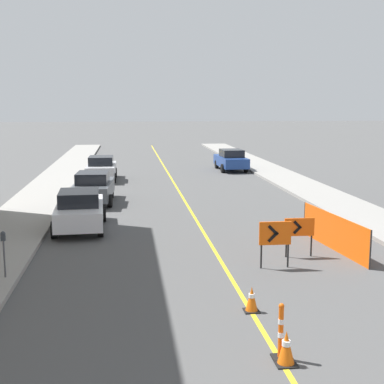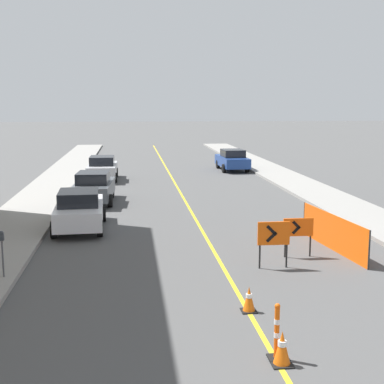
{
  "view_description": "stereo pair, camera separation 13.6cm",
  "coord_description": "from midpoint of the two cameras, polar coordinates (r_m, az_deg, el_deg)",
  "views": [
    {
      "loc": [
        -2.91,
        1.44,
        4.99
      ],
      "look_at": [
        -0.01,
        25.22,
        1.0
      ],
      "focal_mm": 50.0,
      "sensor_mm": 36.0,
      "label": 1
    },
    {
      "loc": [
        -2.78,
        1.43,
        4.99
      ],
      "look_at": [
        -0.01,
        25.22,
        1.0
      ],
      "focal_mm": 50.0,
      "sensor_mm": 36.0,
      "label": 2
    }
  ],
  "objects": [
    {
      "name": "arrow_barricade_secondary",
      "position": [
        17.81,
        11.15,
        -3.9
      ],
      "size": [
        1.0,
        0.09,
        1.3
      ],
      "rotation": [
        0.0,
        0.0,
        -0.01
      ],
      "color": "#EF560C",
      "rests_on": "ground_plane"
    },
    {
      "name": "parked_car_curb_near",
      "position": [
        21.72,
        -12.05,
        -1.88
      ],
      "size": [
        1.99,
        4.37,
        1.59
      ],
      "rotation": [
        0.0,
        0.0,
        0.04
      ],
      "color": "silver",
      "rests_on": "ground_plane"
    },
    {
      "name": "sidewalk_left",
      "position": [
        31.96,
        -15.17,
        0.28
      ],
      "size": [
        2.86,
        65.36,
        0.16
      ],
      "color": "gray",
      "rests_on": "ground_plane"
    },
    {
      "name": "arrow_barricade_primary",
      "position": [
        16.47,
        8.62,
        -4.6
      ],
      "size": [
        0.99,
        0.09,
        1.45
      ],
      "rotation": [
        0.0,
        0.0,
        -0.02
      ],
      "color": "#EF560C",
      "rests_on": "ground_plane"
    },
    {
      "name": "traffic_cone_fourth",
      "position": [
        10.85,
        9.65,
        -16.07
      ],
      "size": [
        0.41,
        0.41,
        0.68
      ],
      "color": "black",
      "rests_on": "ground_plane"
    },
    {
      "name": "parked_car_curb_far",
      "position": [
        35.42,
        -9.75,
        2.52
      ],
      "size": [
        1.94,
        4.32,
        1.59
      ],
      "rotation": [
        0.0,
        0.0,
        -0.01
      ],
      "color": "#B7B7BC",
      "rests_on": "ground_plane"
    },
    {
      "name": "traffic_cone_fifth",
      "position": [
        13.24,
        6.09,
        -11.3
      ],
      "size": [
        0.37,
        0.37,
        0.63
      ],
      "color": "black",
      "rests_on": "ground_plane"
    },
    {
      "name": "safety_mesh_fence",
      "position": [
        19.02,
        14.67,
        -4.15
      ],
      "size": [
        0.53,
        4.68,
        1.23
      ],
      "rotation": [
        0.0,
        0.0,
        1.67
      ],
      "color": "#EF560C",
      "rests_on": "ground_plane"
    },
    {
      "name": "parked_car_curb_mid",
      "position": [
        27.38,
        -10.63,
        0.49
      ],
      "size": [
        2.04,
        4.39,
        1.59
      ],
      "rotation": [
        0.0,
        0.0,
        -0.06
      ],
      "color": "#474C51",
      "rests_on": "ground_plane"
    },
    {
      "name": "sidewalk_right",
      "position": [
        33.27,
        11.18,
        0.78
      ],
      "size": [
        2.86,
        65.36,
        0.16
      ],
      "color": "gray",
      "rests_on": "ground_plane"
    },
    {
      "name": "lane_stripe",
      "position": [
        31.77,
        -1.73,
        0.42
      ],
      "size": [
        0.12,
        65.36,
        0.01
      ],
      "color": "gold",
      "rests_on": "ground_plane"
    },
    {
      "name": "parking_meter_near_curb",
      "position": [
        15.86,
        -19.7,
        -5.32
      ],
      "size": [
        0.12,
        0.11,
        1.33
      ],
      "color": "#4C4C51",
      "rests_on": "sidewalk_left"
    },
    {
      "name": "parked_car_opposite_side",
      "position": [
        40.2,
        4.09,
        3.45
      ],
      "size": [
        1.97,
        4.37,
        1.59
      ],
      "rotation": [
        0.0,
        0.0,
        0.04
      ],
      "color": "navy",
      "rests_on": "ground_plane"
    },
    {
      "name": "delineator_post_rear",
      "position": [
        10.99,
        9.08,
        -14.82
      ],
      "size": [
        0.33,
        0.33,
        1.15
      ],
      "color": "black",
      "rests_on": "ground_plane"
    }
  ]
}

